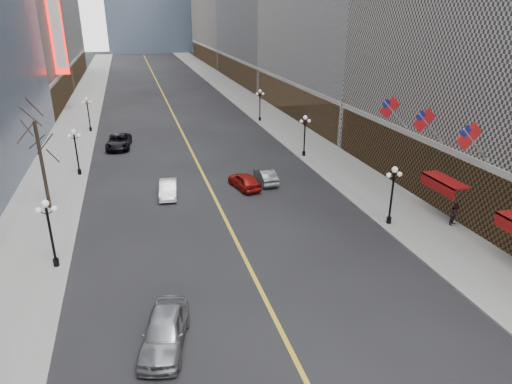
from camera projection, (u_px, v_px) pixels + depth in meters
sidewalk_east at (266, 115)px, 71.10m from camera, size 6.00×230.00×0.15m
sidewalk_west at (76, 126)px, 64.21m from camera, size 6.00×230.00×0.15m
lane_line at (170, 107)px, 76.64m from camera, size 0.25×200.00×0.02m
streetlamp_east_1 at (392, 189)px, 33.69m from camera, size 1.26×0.44×4.52m
streetlamp_east_2 at (305, 131)px, 49.81m from camera, size 1.26×0.44×4.52m
streetlamp_east_3 at (260, 102)px, 65.93m from camera, size 1.26×0.44×4.52m
streetlamp_west_1 at (49, 227)px, 27.88m from camera, size 1.26×0.44×4.52m
streetlamp_west_2 at (76, 147)px, 44.00m from camera, size 1.26×0.44×4.52m
streetlamp_west_3 at (88, 111)px, 60.12m from camera, size 1.26×0.44×4.52m
flag_3 at (471, 139)px, 30.24m from camera, size 2.87×0.12×2.87m
flag_4 at (426, 122)px, 34.72m from camera, size 2.87×0.12×2.87m
flag_5 at (391, 109)px, 39.20m from camera, size 2.87×0.12×2.87m
awning_c at (443, 182)px, 34.68m from camera, size 1.40×4.00×0.93m
theatre_marquee at (57, 33)px, 68.28m from camera, size 2.00×0.55×12.00m
tree_west_far at (37, 135)px, 35.18m from camera, size 3.60×3.60×7.92m
car_nb_near at (165, 331)px, 21.96m from camera, size 3.18×5.34×1.70m
car_nb_mid at (168, 189)px, 39.86m from camera, size 1.90×4.26×1.36m
car_nb_far at (119, 142)px, 53.82m from camera, size 3.15×5.92×1.58m
car_sb_mid at (244, 181)px, 41.66m from camera, size 2.61×4.53×1.45m
car_sb_far at (266, 176)px, 43.00m from camera, size 1.44×4.11×1.35m
ped_east_walk at (455, 214)px, 34.14m from camera, size 0.96×0.80×1.74m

